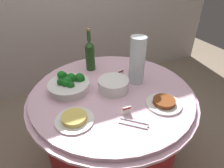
{
  "coord_description": "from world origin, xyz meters",
  "views": [
    {
      "loc": [
        -0.46,
        -1.0,
        1.51
      ],
      "look_at": [
        0.0,
        0.0,
        0.79
      ],
      "focal_mm": 31.12,
      "sensor_mm": 36.0,
      "label": 1
    }
  ],
  "objects_px": {
    "food_plate_stir_fry": "(164,103)",
    "serving_tongs": "(135,124)",
    "label_placard_front": "(121,73)",
    "decorative_fruit_vase": "(137,62)",
    "wine_bottle": "(90,55)",
    "plate_stack": "(114,85)",
    "food_plate_noodles": "(74,119)",
    "label_placard_mid": "(127,110)",
    "broccoli_bowl": "(69,84)"
  },
  "relations": [
    {
      "from": "broccoli_bowl",
      "to": "label_placard_mid",
      "type": "distance_m",
      "value": 0.45
    },
    {
      "from": "plate_stack",
      "to": "label_placard_front",
      "type": "bearing_deg",
      "value": 48.13
    },
    {
      "from": "plate_stack",
      "to": "label_placard_front",
      "type": "xyz_separation_m",
      "value": [
        0.13,
        0.14,
        -0.01
      ]
    },
    {
      "from": "food_plate_noodles",
      "to": "label_placard_mid",
      "type": "bearing_deg",
      "value": -13.87
    },
    {
      "from": "wine_bottle",
      "to": "food_plate_stir_fry",
      "type": "bearing_deg",
      "value": -67.55
    },
    {
      "from": "food_plate_noodles",
      "to": "label_placard_front",
      "type": "distance_m",
      "value": 0.56
    },
    {
      "from": "wine_bottle",
      "to": "decorative_fruit_vase",
      "type": "bearing_deg",
      "value": -53.01
    },
    {
      "from": "food_plate_noodles",
      "to": "wine_bottle",
      "type": "bearing_deg",
      "value": 61.99
    },
    {
      "from": "decorative_fruit_vase",
      "to": "label_placard_front",
      "type": "xyz_separation_m",
      "value": [
        -0.07,
        0.11,
        -0.13
      ]
    },
    {
      "from": "decorative_fruit_vase",
      "to": "label_placard_front",
      "type": "relative_size",
      "value": 6.18
    },
    {
      "from": "broccoli_bowl",
      "to": "food_plate_stir_fry",
      "type": "xyz_separation_m",
      "value": [
        0.49,
        -0.4,
        -0.03
      ]
    },
    {
      "from": "wine_bottle",
      "to": "serving_tongs",
      "type": "bearing_deg",
      "value": -89.25
    },
    {
      "from": "food_plate_noodles",
      "to": "label_placard_front",
      "type": "height_order",
      "value": "label_placard_front"
    },
    {
      "from": "food_plate_stir_fry",
      "to": "wine_bottle",
      "type": "bearing_deg",
      "value": 112.45
    },
    {
      "from": "decorative_fruit_vase",
      "to": "food_plate_noodles",
      "type": "relative_size",
      "value": 1.55
    },
    {
      "from": "broccoli_bowl",
      "to": "decorative_fruit_vase",
      "type": "bearing_deg",
      "value": -10.87
    },
    {
      "from": "plate_stack",
      "to": "food_plate_stir_fry",
      "type": "xyz_separation_m",
      "value": [
        0.22,
        -0.28,
        -0.03
      ]
    },
    {
      "from": "decorative_fruit_vase",
      "to": "food_plate_noodles",
      "type": "height_order",
      "value": "decorative_fruit_vase"
    },
    {
      "from": "serving_tongs",
      "to": "label_placard_mid",
      "type": "xyz_separation_m",
      "value": [
        -0.0,
        0.09,
        0.03
      ]
    },
    {
      "from": "wine_bottle",
      "to": "serving_tongs",
      "type": "distance_m",
      "value": 0.71
    },
    {
      "from": "label_placard_mid",
      "to": "wine_bottle",
      "type": "bearing_deg",
      "value": 90.57
    },
    {
      "from": "plate_stack",
      "to": "broccoli_bowl",
      "type": "bearing_deg",
      "value": 155.89
    },
    {
      "from": "food_plate_noodles",
      "to": "label_placard_mid",
      "type": "distance_m",
      "value": 0.3
    },
    {
      "from": "serving_tongs",
      "to": "label_placard_mid",
      "type": "relative_size",
      "value": 2.69
    },
    {
      "from": "wine_bottle",
      "to": "label_placard_front",
      "type": "height_order",
      "value": "wine_bottle"
    },
    {
      "from": "broccoli_bowl",
      "to": "plate_stack",
      "type": "bearing_deg",
      "value": -24.11
    },
    {
      "from": "wine_bottle",
      "to": "label_placard_front",
      "type": "distance_m",
      "value": 0.29
    },
    {
      "from": "food_plate_stir_fry",
      "to": "label_placard_mid",
      "type": "height_order",
      "value": "label_placard_mid"
    },
    {
      "from": "food_plate_noodles",
      "to": "decorative_fruit_vase",
      "type": "bearing_deg",
      "value": 22.8
    },
    {
      "from": "plate_stack",
      "to": "serving_tongs",
      "type": "height_order",
      "value": "plate_stack"
    },
    {
      "from": "food_plate_stir_fry",
      "to": "label_placard_front",
      "type": "bearing_deg",
      "value": 102.2
    },
    {
      "from": "plate_stack",
      "to": "label_placard_mid",
      "type": "height_order",
      "value": "plate_stack"
    },
    {
      "from": "serving_tongs",
      "to": "label_placard_front",
      "type": "distance_m",
      "value": 0.52
    },
    {
      "from": "label_placard_front",
      "to": "food_plate_stir_fry",
      "type": "bearing_deg",
      "value": -77.8
    },
    {
      "from": "decorative_fruit_vase",
      "to": "label_placard_front",
      "type": "distance_m",
      "value": 0.18
    },
    {
      "from": "plate_stack",
      "to": "food_plate_noodles",
      "type": "xyz_separation_m",
      "value": [
        -0.33,
        -0.19,
        -0.02
      ]
    },
    {
      "from": "wine_bottle",
      "to": "food_plate_stir_fry",
      "type": "distance_m",
      "value": 0.69
    },
    {
      "from": "wine_bottle",
      "to": "decorative_fruit_vase",
      "type": "xyz_separation_m",
      "value": [
        0.24,
        -0.32,
        0.03
      ]
    },
    {
      "from": "plate_stack",
      "to": "serving_tongs",
      "type": "bearing_deg",
      "value": -95.46
    },
    {
      "from": "label_placard_mid",
      "to": "decorative_fruit_vase",
      "type": "bearing_deg",
      "value": 51.52
    },
    {
      "from": "serving_tongs",
      "to": "food_plate_stir_fry",
      "type": "relative_size",
      "value": 0.67
    },
    {
      "from": "plate_stack",
      "to": "food_plate_noodles",
      "type": "distance_m",
      "value": 0.38
    },
    {
      "from": "food_plate_stir_fry",
      "to": "serving_tongs",
      "type": "bearing_deg",
      "value": -163.49
    },
    {
      "from": "broccoli_bowl",
      "to": "wine_bottle",
      "type": "xyz_separation_m",
      "value": [
        0.23,
        0.23,
        0.08
      ]
    },
    {
      "from": "broccoli_bowl",
      "to": "wine_bottle",
      "type": "distance_m",
      "value": 0.33
    },
    {
      "from": "broccoli_bowl",
      "to": "label_placard_front",
      "type": "xyz_separation_m",
      "value": [
        0.4,
        0.02,
        -0.02
      ]
    },
    {
      "from": "wine_bottle",
      "to": "food_plate_noodles",
      "type": "relative_size",
      "value": 1.53
    },
    {
      "from": "label_placard_front",
      "to": "decorative_fruit_vase",
      "type": "bearing_deg",
      "value": -56.97
    },
    {
      "from": "serving_tongs",
      "to": "food_plate_noodles",
      "type": "relative_size",
      "value": 0.67
    },
    {
      "from": "wine_bottle",
      "to": "label_placard_mid",
      "type": "bearing_deg",
      "value": -89.43
    }
  ]
}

